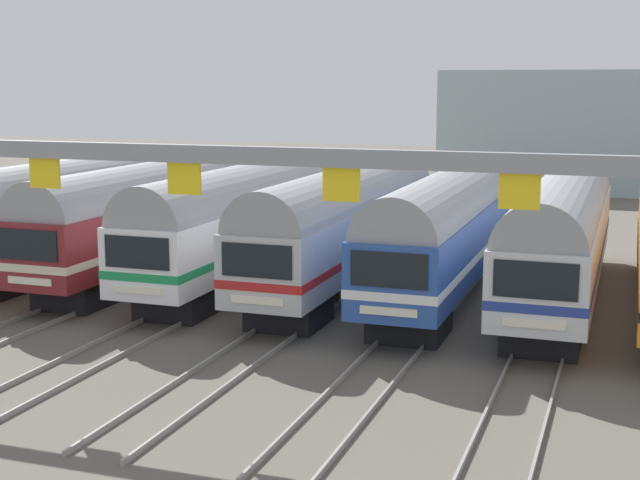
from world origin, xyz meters
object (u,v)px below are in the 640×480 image
Objects in this scene: commuter_train_stainless at (347,219)px; catenary_gantry at (184,186)px; commuter_train_maroon at (162,209)px; commuter_train_white at (251,214)px; commuter_train_blue at (450,224)px; commuter_train_silver at (562,230)px; commuter_train_yellow at (79,205)px.

commuter_train_stainless is 0.60× the size of catenary_gantry.
catenary_gantry reaches higher than commuter_train_maroon.
catenary_gantry is at bearing -58.68° from commuter_train_maroon.
commuter_train_stainless is at bearing 0.00° from commuter_train_white.
catenary_gantry is (-4.11, -13.50, 2.75)m from commuter_train_blue.
commuter_train_maroon and commuter_train_stainless have the same top height.
commuter_train_maroon is 1.00× the size of commuter_train_silver.
commuter_train_white is 1.00× the size of commuter_train_silver.
commuter_train_white is 4.11m from commuter_train_stainless.
commuter_train_white is at bearing 180.00° from commuter_train_blue.
catenary_gantry reaches higher than commuter_train_white.
commuter_train_yellow is 20.54m from commuter_train_silver.
commuter_train_stainless is at bearing 180.00° from commuter_train_silver.
commuter_train_white is 14.38m from catenary_gantry.
commuter_train_yellow is at bearing 132.40° from catenary_gantry.
commuter_train_white is at bearing 0.00° from commuter_train_maroon.
commuter_train_white is 1.00× the size of commuter_train_stainless.
commuter_train_maroon is at bearing 180.00° from commuter_train_stainless.
commuter_train_stainless is at bearing 90.00° from catenary_gantry.
commuter_train_yellow is at bearing -179.94° from commuter_train_maroon.
commuter_train_silver is at bearing 0.00° from commuter_train_maroon.
commuter_train_maroon is 12.32m from commuter_train_blue.
commuter_train_maroon and commuter_train_silver have the same top height.
commuter_train_yellow is 16.43m from commuter_train_blue.
commuter_train_yellow is 1.00× the size of commuter_train_silver.
catenary_gantry is (-8.22, -13.50, 2.75)m from commuter_train_silver.
commuter_train_yellow is 8.22m from commuter_train_white.
commuter_train_white is (4.11, 0.00, 0.00)m from commuter_train_maroon.
commuter_train_blue reaches higher than commuter_train_yellow.
commuter_train_yellow is 4.11m from commuter_train_maroon.
commuter_train_stainless is 4.11m from commuter_train_blue.
commuter_train_yellow is 1.00× the size of commuter_train_stainless.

